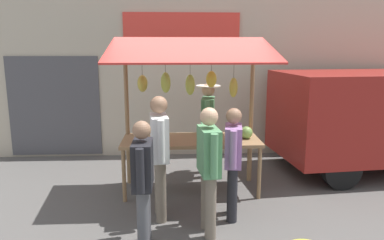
% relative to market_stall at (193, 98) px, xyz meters
% --- Properties ---
extents(ground_plane, '(40.00, 40.00, 0.00)m').
position_rel_market_stall_xyz_m(ground_plane, '(0.03, 0.04, -1.54)').
color(ground_plane, '#514F4C').
extents(street_backdrop, '(9.00, 0.30, 3.40)m').
position_rel_market_stall_xyz_m(street_backdrop, '(0.09, -2.16, 0.16)').
color(street_backdrop, '#B2A893').
rests_on(street_backdrop, ground).
extents(market_stall, '(2.50, 1.46, 2.50)m').
position_rel_market_stall_xyz_m(market_stall, '(0.00, 0.00, 0.00)').
color(market_stall, olive).
rests_on(market_stall, ground).
extents(vendor_with_sunhat, '(0.44, 0.71, 1.70)m').
position_rel_market_stall_xyz_m(vendor_with_sunhat, '(-0.32, -0.71, -0.53)').
color(vendor_with_sunhat, '#232328').
rests_on(vendor_with_sunhat, ground).
extents(shopper_in_grey_tee, '(0.27, 0.69, 1.63)m').
position_rel_market_stall_xyz_m(shopper_in_grey_tee, '(-0.12, 1.46, -0.60)').
color(shopper_in_grey_tee, '#726656').
rests_on(shopper_in_grey_tee, ground).
extents(shopper_with_ponytail, '(0.22, 0.67, 1.53)m').
position_rel_market_stall_xyz_m(shopper_with_ponytail, '(0.67, 1.75, -0.67)').
color(shopper_with_ponytail, '#4C4C51').
rests_on(shopper_with_ponytail, ground).
extents(shopper_in_striped_shirt, '(0.29, 0.66, 1.55)m').
position_rel_market_stall_xyz_m(shopper_in_striped_shirt, '(-0.49, 1.04, -0.66)').
color(shopper_in_striped_shirt, '#232328').
rests_on(shopper_in_striped_shirt, ground).
extents(shopper_with_shopping_bag, '(0.27, 0.72, 1.70)m').
position_rel_market_stall_xyz_m(shopper_with_shopping_bag, '(0.50, 0.97, -0.54)').
color(shopper_with_shopping_bag, '#726656').
rests_on(shopper_with_shopping_bag, ground).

